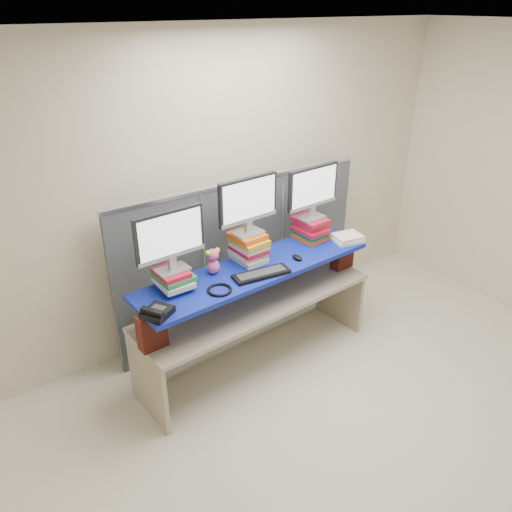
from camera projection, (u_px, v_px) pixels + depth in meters
room at (398, 274)px, 3.14m from camera, size 5.00×4.00×2.80m
cubicle_partition at (244, 257)px, 4.73m from camera, size 2.60×0.06×1.53m
desk at (256, 312)px, 4.33m from camera, size 2.19×0.75×0.66m
brick_pier_left at (152, 331)px, 3.62m from camera, size 0.21×0.12×0.28m
brick_pier_right at (342, 254)px, 4.72m from camera, size 0.21×0.12×0.28m
blue_board at (256, 269)px, 4.13m from camera, size 2.15×0.65×0.04m
book_stack_left at (173, 279)px, 3.78m from camera, size 0.27×0.30×0.15m
book_stack_center at (248, 247)px, 4.16m from camera, size 0.27×0.32×0.25m
book_stack_right at (310, 228)px, 4.56m from camera, size 0.27×0.32×0.21m
monitor_left at (170, 238)px, 3.62m from camera, size 0.55×0.17×0.48m
monitor_center at (248, 202)px, 3.97m from camera, size 0.55×0.17×0.48m
monitor_right at (313, 189)px, 4.39m from camera, size 0.55×0.17×0.48m
keyboard at (261, 274)px, 3.98m from camera, size 0.49×0.22×0.03m
mouse at (297, 257)px, 4.23m from camera, size 0.08×0.12×0.03m
desk_phone at (157, 312)px, 3.46m from camera, size 0.26×0.25×0.08m
headset at (220, 290)px, 3.77m from camera, size 0.23×0.23×0.02m
plush_toy at (213, 261)px, 3.97m from camera, size 0.13×0.10×0.22m
binder_stack at (347, 238)px, 4.55m from camera, size 0.29×0.25×0.06m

